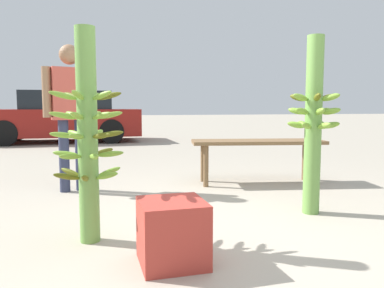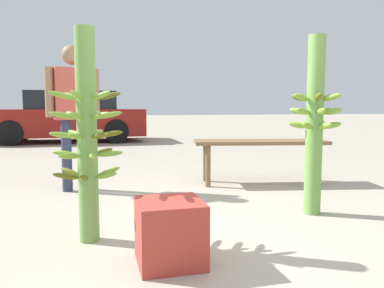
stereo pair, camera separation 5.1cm
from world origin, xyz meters
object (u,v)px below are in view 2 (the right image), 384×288
(vendor_person, at_px, (73,104))
(produce_crate, at_px, (170,232))
(parked_car, at_px, (69,117))
(banana_stalk_center, at_px, (314,123))
(market_bench, at_px, (260,146))
(banana_stalk_left, at_px, (87,136))

(vendor_person, bearing_deg, produce_crate, 91.65)
(vendor_person, relative_size, produce_crate, 4.21)
(parked_car, relative_size, produce_crate, 10.63)
(banana_stalk_center, relative_size, vendor_person, 0.96)
(market_bench, xyz_separation_m, produce_crate, (-1.48, -1.99, -0.26))
(parked_car, bearing_deg, produce_crate, -172.53)
(banana_stalk_center, bearing_deg, banana_stalk_left, -173.89)
(market_bench, distance_m, produce_crate, 2.50)
(vendor_person, bearing_deg, market_bench, 161.16)
(banana_stalk_left, distance_m, parked_car, 7.82)
(banana_stalk_left, distance_m, vendor_person, 1.67)
(banana_stalk_left, bearing_deg, vendor_person, 95.84)
(banana_stalk_center, bearing_deg, parked_car, 107.87)
(market_bench, bearing_deg, banana_stalk_center, -83.69)
(market_bench, height_order, parked_car, parked_car)
(banana_stalk_center, xyz_separation_m, parked_car, (-2.45, 7.60, -0.13))
(banana_stalk_center, relative_size, produce_crate, 4.03)
(market_bench, bearing_deg, banana_stalk_left, -131.39)
(parked_car, bearing_deg, banana_stalk_center, -162.05)
(banana_stalk_left, distance_m, produce_crate, 0.86)
(market_bench, relative_size, parked_car, 0.41)
(banana_stalk_center, bearing_deg, market_bench, 85.10)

